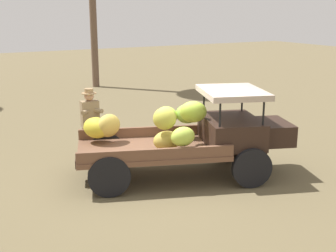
# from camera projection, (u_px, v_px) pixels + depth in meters

# --- Properties ---
(ground_plane) EXTENTS (60.00, 60.00, 0.00)m
(ground_plane) POSITION_uv_depth(u_px,v_px,m) (170.00, 179.00, 9.18)
(ground_plane) COLOR brown
(truck) EXTENTS (4.66, 2.90, 1.84)m
(truck) POSITION_uv_depth(u_px,v_px,m) (195.00, 135.00, 9.18)
(truck) COLOR black
(truck) RESTS_ON ground
(farmer) EXTENTS (0.53, 0.47, 1.70)m
(farmer) POSITION_uv_depth(u_px,v_px,m) (90.00, 120.00, 10.14)
(farmer) COLOR olive
(farmer) RESTS_ON ground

